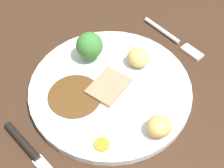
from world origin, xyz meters
TOP-DOWN VIEW (x-y plane):
  - dining_table at (0.00, 0.00)cm, footprint 120.00×84.00cm
  - dinner_plate at (-1.37, 0.43)cm, footprint 28.77×28.77cm
  - gravy_pool at (4.44, -2.89)cm, footprint 9.23×9.23cm
  - meat_slice_main at (-0.95, 0.22)cm, footprint 7.82×6.28cm
  - roast_potato_left at (-0.07, 11.84)cm, footprint 5.02×4.81cm
  - roast_potato_right at (-8.83, 0.50)cm, footprint 4.26×4.56cm
  - carrot_coin_front at (7.84, 7.05)cm, footprint 2.38×2.38cm
  - broccoli_floret at (-3.82, -7.58)cm, footprint 4.98×4.98cm
  - fork at (-19.85, 0.34)cm, footprint 2.95×15.32cm
  - knife at (15.92, 0.42)cm, footprint 2.27×18.55cm

SIDE VIEW (x-z plane):
  - dining_table at x=0.00cm, z-range 0.00..3.60cm
  - fork at x=-19.85cm, z-range 3.54..4.44cm
  - knife at x=15.92cm, z-range 3.45..4.65cm
  - dinner_plate at x=-1.37cm, z-range 3.60..5.00cm
  - gravy_pool at x=4.44cm, z-range 5.00..5.30cm
  - carrot_coin_front at x=7.84cm, z-range 5.00..5.45cm
  - meat_slice_main at x=-0.95cm, z-range 5.00..5.80cm
  - roast_potato_right at x=-8.83cm, z-range 5.00..8.22cm
  - roast_potato_left at x=-0.07cm, z-range 5.00..8.25cm
  - broccoli_floret at x=-3.82cm, z-range 5.27..10.88cm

